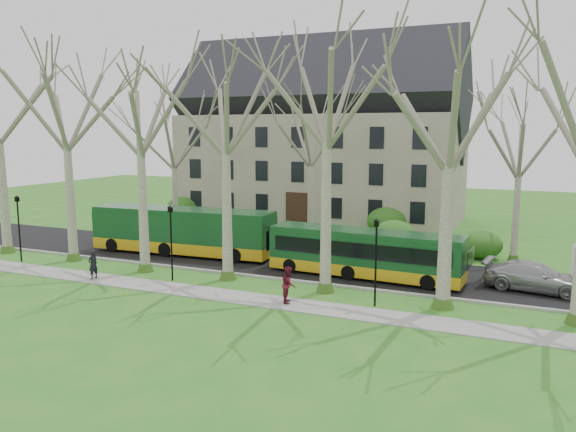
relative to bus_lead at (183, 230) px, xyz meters
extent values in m
plane|color=#2B7922|center=(9.33, -5.07, -1.70)|extent=(120.00, 120.00, 0.00)
cube|color=gray|center=(9.33, -7.57, -1.67)|extent=(70.00, 2.00, 0.06)
cube|color=black|center=(9.33, 0.43, -1.67)|extent=(80.00, 8.00, 0.06)
cube|color=#A5A39E|center=(9.33, -3.57, -1.63)|extent=(80.00, 0.25, 0.14)
cube|color=gray|center=(3.33, 18.93, 3.30)|extent=(26.00, 12.00, 10.00)
cylinder|color=black|center=(-8.67, -6.07, 0.30)|extent=(0.10, 0.10, 4.00)
cube|color=black|center=(-8.67, -6.07, 2.45)|extent=(0.22, 0.22, 0.30)
cylinder|color=black|center=(3.33, -6.07, 0.30)|extent=(0.10, 0.10, 4.00)
cube|color=black|center=(3.33, -6.07, 2.45)|extent=(0.22, 0.22, 0.30)
cylinder|color=black|center=(15.33, -6.07, 0.30)|extent=(0.10, 0.10, 4.00)
cube|color=black|center=(15.33, -6.07, 2.45)|extent=(0.22, 0.22, 0.30)
ellipsoid|color=#1A5618|center=(-6.67, 6.93, -0.70)|extent=(2.60, 2.60, 2.00)
ellipsoid|color=#1A5618|center=(-0.67, 6.93, -0.70)|extent=(2.60, 2.60, 2.00)
ellipsoid|color=#1A5618|center=(13.33, 6.93, -0.70)|extent=(2.60, 2.60, 2.00)
ellipsoid|color=#1A5618|center=(19.33, 6.93, -0.70)|extent=(2.60, 2.60, 2.00)
ellipsoid|color=#1A5618|center=(-8.67, 12.93, -0.70)|extent=(2.60, 2.60, 2.00)
ellipsoid|color=#1A5618|center=(11.33, 12.93, -0.70)|extent=(2.60, 2.60, 2.00)
imported|color=#9F9FA3|center=(22.60, -0.27, -0.87)|extent=(5.56, 2.91, 1.54)
imported|color=black|center=(-0.96, -7.78, -0.79)|extent=(0.49, 0.67, 1.70)
imported|color=maroon|center=(11.24, -7.39, -0.72)|extent=(0.96, 1.08, 1.84)
camera|label=1|loc=(22.03, -32.38, 6.94)|focal=35.00mm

